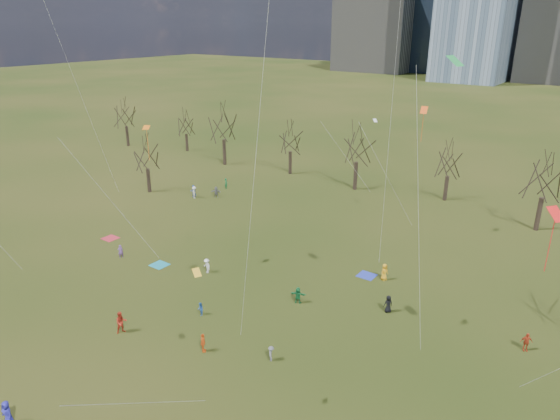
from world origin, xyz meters
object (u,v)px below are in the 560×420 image
Objects in this scene: blanket_crimson at (110,238)px; person_0 at (7,413)px; person_2 at (121,322)px; person_4 at (203,343)px; blanket_teal at (159,265)px; blanket_navy at (367,275)px.

person_0 is at bearing -48.60° from blanket_crimson.
person_2 reaches higher than person_4.
blanket_teal is at bearing -7.11° from blanket_crimson.
person_0 is at bearing 114.72° from person_4.
person_2 is (15.87, -10.59, 0.89)m from blanket_crimson.
blanket_teal is 21.24m from person_0.
person_0 is 0.89× the size of person_2.
person_2 is at bearing 61.69° from person_4.
person_0 is (18.10, -20.53, 0.79)m from blanket_crimson.
person_4 is at bearing -51.07° from person_2.
blanket_teal is 20.32m from blanket_navy.
blanket_crimson is 19.10m from person_2.
person_2 reaches higher than blanket_teal.
person_4 is at bearing 64.72° from person_0.
blanket_teal is at bearing 57.38° from person_2.
person_0 is at bearing -65.82° from blanket_teal.
person_2 is at bearing -33.71° from blanket_crimson.
blanket_teal is 0.89× the size of person_2.
blanket_teal is at bearing 16.32° from person_4.
person_2 reaches higher than person_0.
person_4 reaches higher than blanket_navy.
person_4 is (6.80, 1.95, -0.15)m from person_2.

